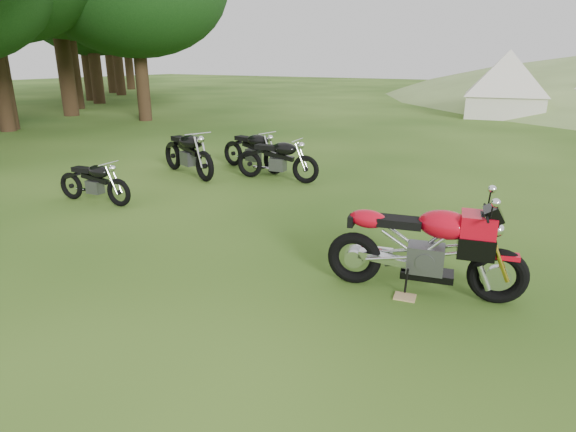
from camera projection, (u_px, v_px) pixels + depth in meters
The scene contains 9 objects.
ground at pixel (293, 299), 5.52m from camera, with size 120.00×120.00×0.00m, color #1B3D0D.
treeline at pixel (124, 106), 27.50m from camera, with size 28.00×32.00×14.00m, color black, non-canonical shape.
sport_motorcycle at pixel (425, 241), 5.50m from camera, with size 2.16×0.54×1.29m, color red, non-canonical shape.
plywood_board at pixel (405, 297), 5.55m from camera, with size 0.24×0.19×0.02m, color tan.
vintage_moto_a at pixel (93, 181), 9.06m from camera, with size 1.66×0.38×0.87m, color black, non-canonical shape.
vintage_moto_b at pixel (187, 152), 11.17m from camera, with size 2.15×0.50×1.13m, color black, non-canonical shape.
vintage_moto_c at pixel (277, 158), 10.72m from camera, with size 1.94×0.45×1.02m, color black, non-canonical shape.
vintage_moto_d at pixel (253, 149), 11.75m from camera, with size 1.97×0.46×1.04m, color black, non-canonical shape.
tent_left at pixel (506, 85), 22.20m from camera, with size 3.29×3.29×2.85m, color white, non-canonical shape.
Camera 1 is at (2.49, -4.27, 2.64)m, focal length 30.00 mm.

